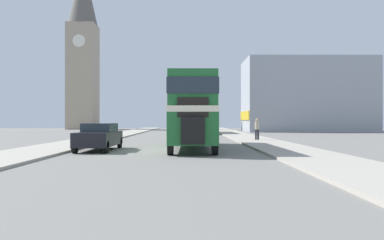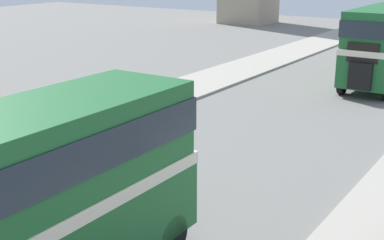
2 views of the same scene
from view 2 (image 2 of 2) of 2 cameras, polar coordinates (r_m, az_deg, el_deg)
The scene contains 0 objects.
Camera 2 is at (9.16, -3.44, 6.73)m, focal length 50.00 mm.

